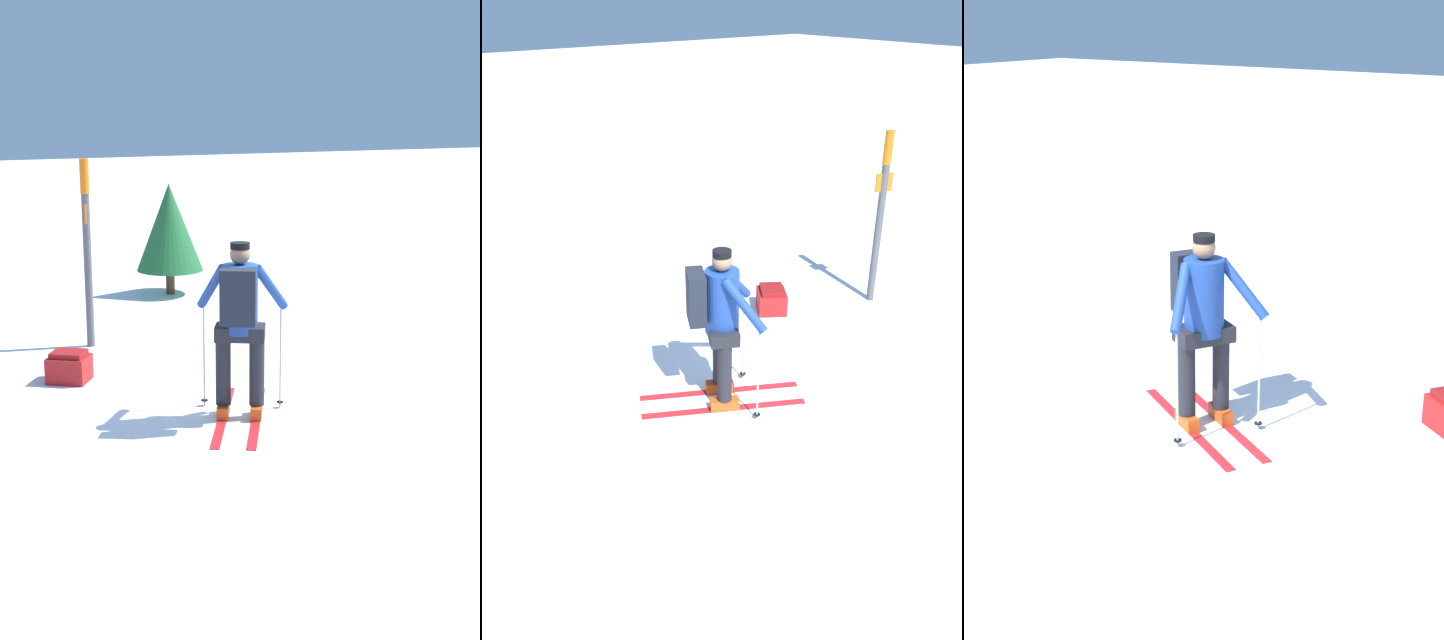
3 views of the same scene
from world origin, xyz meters
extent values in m
plane|color=white|center=(0.00, 0.00, 0.00)|extent=(80.00, 80.00, 0.00)
cube|color=red|center=(-0.27, 0.77, 0.01)|extent=(1.56, 0.94, 0.01)
cube|color=#C64714|center=(-0.27, 0.77, 0.07)|extent=(0.32, 0.24, 0.12)
cylinder|color=black|center=(-0.27, 0.77, 0.49)|extent=(0.15, 0.15, 0.73)
cube|color=red|center=(-0.43, 0.48, 0.01)|extent=(1.56, 0.94, 0.01)
cube|color=#C64714|center=(-0.43, 0.48, 0.07)|extent=(0.32, 0.24, 0.12)
cylinder|color=black|center=(-0.43, 0.48, 0.49)|extent=(0.15, 0.15, 0.73)
cube|color=black|center=(-0.35, 0.62, 0.86)|extent=(0.49, 0.56, 0.14)
cylinder|color=navy|center=(-0.35, 0.62, 1.19)|extent=(0.34, 0.34, 0.66)
sphere|color=#8C664C|center=(-0.35, 0.62, 1.62)|extent=(0.20, 0.20, 0.20)
cylinder|color=black|center=(-0.35, 0.62, 1.70)|extent=(0.19, 0.19, 0.06)
cube|color=black|center=(-0.57, 0.75, 1.26)|extent=(0.31, 0.37, 0.53)
cylinder|color=#B2B7BC|center=(0.10, 0.81, 0.55)|extent=(0.02, 0.02, 1.10)
cylinder|color=black|center=(0.10, 0.81, 0.06)|extent=(0.07, 0.07, 0.01)
cylinder|color=navy|center=(-0.06, 0.79, 1.27)|extent=(0.49, 0.15, 0.50)
cylinder|color=#B2B7BC|center=(-0.28, 0.14, 0.55)|extent=(0.02, 0.02, 1.10)
cylinder|color=black|center=(-0.28, 0.14, 0.06)|extent=(0.07, 0.07, 0.01)
cylinder|color=navy|center=(-0.34, 0.29, 1.27)|extent=(0.28, 0.48, 0.50)
cube|color=maroon|center=(1.50, 1.83, 0.14)|extent=(0.56, 0.57, 0.28)
cube|color=maroon|center=(1.50, 1.83, 0.31)|extent=(0.45, 0.47, 0.06)
cylinder|color=#4C4C51|center=(2.82, 1.20, 1.17)|extent=(0.10, 0.10, 2.34)
cylinder|color=orange|center=(2.82, 1.20, 2.13)|extent=(0.11, 0.11, 0.42)
cube|color=orange|center=(2.82, 1.20, 1.69)|extent=(0.23, 0.10, 0.24)
cylinder|color=#4C331E|center=(5.33, -0.85, 0.19)|extent=(0.14, 0.14, 0.39)
cone|color=#1E5B2D|center=(5.33, -0.85, 1.08)|extent=(1.06, 1.06, 1.38)
camera|label=1|loc=(-7.81, 4.19, 3.02)|focal=50.00mm
camera|label=2|loc=(-3.80, -3.64, 3.94)|focal=35.00mm
camera|label=3|loc=(3.78, -5.20, 3.53)|focal=50.00mm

